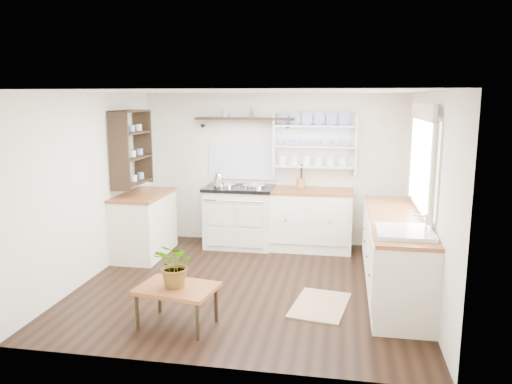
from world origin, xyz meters
TOP-DOWN VIEW (x-y plane):
  - floor at (0.00, 0.00)m, footprint 4.00×3.80m
  - wall_back at (0.00, 1.90)m, footprint 4.00×0.02m
  - wall_right at (2.00, 0.00)m, footprint 0.02×3.80m
  - wall_left at (-2.00, 0.00)m, footprint 0.02×3.80m
  - ceiling at (0.00, 0.00)m, footprint 4.00×3.80m
  - window at (1.95, 0.15)m, footprint 0.08×1.55m
  - aga_cooker at (-0.45, 1.57)m, footprint 1.03×0.72m
  - back_cabinets at (0.60, 1.60)m, footprint 1.27×0.63m
  - right_cabinets at (1.70, 0.10)m, footprint 0.62×2.43m
  - belfast_sink at (1.70, -0.65)m, footprint 0.55×0.60m
  - left_cabinets at (-1.70, 0.90)m, footprint 0.62×1.13m
  - plate_rack at (0.65, 1.86)m, footprint 1.20×0.22m
  - high_shelf at (-0.40, 1.78)m, footprint 1.50×0.29m
  - left_shelving at (-1.84, 0.90)m, footprint 0.28×0.80m
  - kettle at (-0.73, 1.45)m, footprint 0.18×0.18m
  - utensil_crock at (0.46, 1.68)m, footprint 0.12×0.12m
  - center_table at (-0.50, -1.19)m, footprint 0.82×0.64m
  - potted_plant at (-0.50, -1.19)m, footprint 0.51×0.48m
  - floor_rug at (0.88, -0.47)m, footprint 0.68×0.93m

SIDE VIEW (x-z plane):
  - floor at x=0.00m, z-range -0.01..0.01m
  - floor_rug at x=0.88m, z-range 0.00..0.02m
  - center_table at x=-0.50m, z-range 0.16..0.56m
  - right_cabinets at x=1.70m, z-range 0.01..0.91m
  - left_cabinets at x=-1.70m, z-range 0.01..0.91m
  - back_cabinets at x=0.60m, z-range 0.01..0.91m
  - aga_cooker at x=-0.45m, z-range -0.01..0.94m
  - potted_plant at x=-0.50m, z-range 0.41..0.85m
  - belfast_sink at x=1.70m, z-range 0.58..1.03m
  - utensil_crock at x=0.46m, z-range 0.91..1.05m
  - kettle at x=-0.73m, z-range 0.93..1.15m
  - wall_back at x=0.00m, z-range 0.00..2.30m
  - wall_right at x=2.00m, z-range 0.00..2.30m
  - wall_left at x=-2.00m, z-range 0.00..2.30m
  - left_shelving at x=-1.84m, z-range 1.02..2.08m
  - plate_rack at x=0.65m, z-range 1.11..2.01m
  - window at x=1.95m, z-range 0.95..2.17m
  - high_shelf at x=-0.40m, z-range 1.83..1.99m
  - ceiling at x=0.00m, z-range 2.29..2.30m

